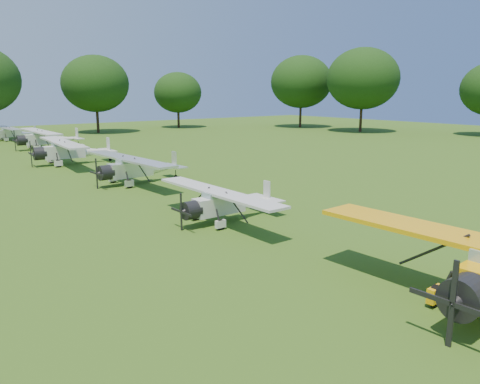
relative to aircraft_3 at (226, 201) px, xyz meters
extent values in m
plane|color=#255214|center=(0.27, -0.71, -1.07)|extent=(160.00, 160.00, 0.00)
cylinder|color=black|center=(49.70, 30.73, 1.42)|extent=(0.44, 0.44, 4.99)
ellipsoid|color=black|center=(49.70, 30.73, 7.52)|extent=(11.65, 11.65, 9.90)
cylinder|color=black|center=(49.16, 44.26, 1.33)|extent=(0.44, 0.44, 4.81)
ellipsoid|color=black|center=(49.16, 44.26, 7.22)|extent=(11.23, 11.23, 9.55)
cylinder|color=black|center=(30.60, 57.34, 0.78)|extent=(0.44, 0.44, 3.70)
ellipsoid|color=black|center=(30.60, 57.34, 5.30)|extent=(8.63, 8.63, 7.34)
cylinder|color=black|center=(14.54, 55.50, 1.18)|extent=(0.44, 0.44, 4.51)
ellipsoid|color=black|center=(14.54, 55.50, 6.69)|extent=(10.52, 10.52, 8.94)
cylinder|color=black|center=(-1.74, -13.38, 0.13)|extent=(1.08, 1.23, 1.19)
cube|color=black|center=(-2.48, -13.41, 0.13)|extent=(0.07, 0.14, 2.39)
cylinder|color=black|center=(-0.55, -11.90, -0.73)|extent=(0.69, 0.21, 0.68)
cube|color=silver|center=(-0.44, -0.01, -0.15)|extent=(2.81, 0.86, 0.92)
cone|color=silver|center=(1.92, 0.02, -0.29)|extent=(2.46, 0.82, 0.79)
cube|color=#8CA5B2|center=(-0.52, -0.01, 0.33)|extent=(1.41, 0.82, 0.48)
cylinder|color=black|center=(-2.10, -0.02, -0.15)|extent=(0.80, 0.92, 0.91)
cube|color=black|center=(-2.66, -0.03, -0.15)|extent=(0.05, 0.11, 1.83)
cube|color=silver|center=(-0.52, -0.01, 0.54)|extent=(1.38, 9.27, 0.12)
cube|color=silver|center=(2.80, 0.03, 0.15)|extent=(0.09, 0.48, 1.14)
cube|color=silver|center=(2.71, 0.03, -0.24)|extent=(0.77, 2.45, 0.08)
cylinder|color=black|center=(-1.12, -1.11, -0.81)|extent=(0.53, 0.15, 0.52)
cylinder|color=black|center=(-1.15, 1.08, -0.81)|extent=(0.53, 0.15, 0.52)
cylinder|color=black|center=(2.88, 0.03, -0.97)|extent=(0.21, 0.07, 0.21)
cube|color=white|center=(0.35, 12.19, -0.02)|extent=(3.27, 1.15, 1.06)
cone|color=white|center=(3.06, 12.36, -0.17)|extent=(2.87, 1.07, 0.91)
cube|color=#8CA5B2|center=(0.25, 12.19, 0.54)|extent=(1.66, 1.02, 0.55)
cylinder|color=black|center=(-1.56, 12.08, -0.02)|extent=(0.97, 1.10, 1.05)
cube|color=black|center=(-2.22, 12.04, -0.02)|extent=(0.07, 0.12, 2.11)
cube|color=white|center=(0.25, 12.19, 0.79)|extent=(2.10, 10.74, 0.14)
cube|color=white|center=(4.06, 12.42, 0.34)|extent=(0.13, 0.56, 1.31)
cube|color=white|center=(3.96, 12.41, -0.12)|extent=(1.02, 2.87, 0.09)
cylinder|color=black|center=(-0.38, 10.89, -0.77)|extent=(0.61, 0.20, 0.60)
cylinder|color=black|center=(-0.53, 13.40, -0.77)|extent=(0.61, 0.20, 0.60)
cylinder|color=black|center=(4.16, 12.42, -0.95)|extent=(0.25, 0.09, 0.24)
cube|color=silver|center=(-0.50, 24.49, 0.09)|extent=(3.61, 1.29, 1.16)
cone|color=silver|center=(2.48, 24.29, -0.08)|extent=(3.16, 1.21, 1.00)
cube|color=#8CA5B2|center=(-0.61, 24.50, 0.70)|extent=(1.84, 1.14, 0.61)
cylinder|color=black|center=(-2.60, 24.63, 0.09)|extent=(1.07, 1.22, 1.15)
cube|color=black|center=(-3.32, 24.68, 0.09)|extent=(0.08, 0.14, 2.33)
cube|color=silver|center=(-0.61, 24.50, 0.98)|extent=(2.40, 11.83, 0.16)
cube|color=silver|center=(3.59, 24.21, 0.48)|extent=(0.15, 0.62, 1.44)
cube|color=silver|center=(3.48, 24.22, -0.02)|extent=(1.15, 3.16, 0.10)
cylinder|color=black|center=(-1.48, 23.17, -0.74)|extent=(0.68, 0.22, 0.66)
cylinder|color=black|center=(-1.29, 25.93, -0.74)|extent=(0.68, 0.22, 0.66)
cylinder|color=black|center=(3.70, 24.20, -0.94)|extent=(0.27, 0.11, 0.27)
cube|color=silver|center=(1.07, 37.86, 0.10)|extent=(3.58, 1.09, 1.17)
cone|color=silver|center=(4.08, 37.88, -0.07)|extent=(3.13, 1.03, 1.00)
cube|color=#8CA5B2|center=(0.96, 37.86, 0.71)|extent=(1.79, 1.04, 0.61)
cylinder|color=black|center=(-1.05, 37.84, 0.10)|extent=(1.01, 1.17, 1.16)
cube|color=black|center=(-1.77, 37.84, 0.10)|extent=(0.07, 0.13, 2.34)
cube|color=silver|center=(0.96, 37.86, 0.99)|extent=(1.71, 11.83, 0.16)
cube|color=silver|center=(5.20, 37.89, 0.49)|extent=(0.12, 0.61, 1.45)
cube|color=silver|center=(5.08, 37.89, -0.01)|extent=(0.97, 3.13, 0.10)
cylinder|color=black|center=(0.19, 36.46, -0.74)|extent=(0.67, 0.18, 0.67)
cylinder|color=black|center=(0.17, 39.25, -0.74)|extent=(0.67, 0.18, 0.67)
cylinder|color=black|center=(5.31, 37.89, -0.94)|extent=(0.27, 0.09, 0.27)
cube|color=white|center=(0.32, 50.77, -0.10)|extent=(3.01, 1.06, 0.97)
cone|color=white|center=(2.82, 50.92, -0.24)|extent=(2.64, 0.99, 0.83)
cube|color=#8CA5B2|center=(0.23, 50.76, 0.41)|extent=(1.53, 0.94, 0.51)
cube|color=white|center=(0.23, 50.76, 0.64)|extent=(1.94, 9.88, 0.13)
cube|color=white|center=(3.74, 50.98, 0.22)|extent=(0.12, 0.51, 1.20)
cube|color=white|center=(3.65, 50.98, -0.19)|extent=(0.95, 2.64, 0.08)
cylinder|color=black|center=(-0.34, 49.57, -0.79)|extent=(0.56, 0.18, 0.56)
cylinder|color=black|center=(-0.49, 51.88, -0.79)|extent=(0.56, 0.18, 0.56)
cylinder|color=black|center=(3.84, 50.99, -0.96)|extent=(0.23, 0.09, 0.22)
camera|label=1|loc=(-13.63, -18.92, 5.49)|focal=35.00mm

